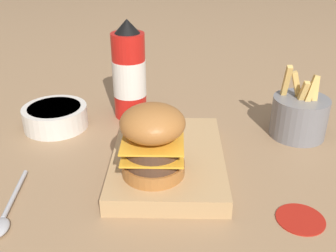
% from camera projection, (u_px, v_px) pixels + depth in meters
% --- Properties ---
extents(ground_plane, '(6.00, 6.00, 0.00)m').
position_uv_depth(ground_plane, '(193.00, 158.00, 0.70)').
color(ground_plane, '#9E7A56').
extents(serving_board, '(0.27, 0.19, 0.03)m').
position_uv_depth(serving_board, '(168.00, 160.00, 0.67)').
color(serving_board, tan).
rests_on(serving_board, ground_plane).
extents(burger, '(0.10, 0.10, 0.11)m').
position_uv_depth(burger, '(153.00, 141.00, 0.58)').
color(burger, '#AD6B33').
rests_on(burger, serving_board).
extents(ketchup_bottle, '(0.07, 0.07, 0.21)m').
position_uv_depth(ketchup_bottle, '(129.00, 74.00, 0.82)').
color(ketchup_bottle, red).
rests_on(ketchup_bottle, ground_plane).
extents(fries_basket, '(0.11, 0.11, 0.14)m').
position_uv_depth(fries_basket, '(299.00, 116.00, 0.76)').
color(fries_basket, slate).
rests_on(fries_basket, ground_plane).
extents(side_bowl, '(0.13, 0.13, 0.04)m').
position_uv_depth(side_bowl, '(55.00, 116.00, 0.80)').
color(side_bowl, silver).
rests_on(side_bowl, ground_plane).
extents(spoon, '(0.16, 0.03, 0.01)m').
position_uv_depth(spoon, '(4.00, 217.00, 0.55)').
color(spoon, '#B2B2B7').
rests_on(spoon, ground_plane).
extents(ketchup_puddle, '(0.07, 0.07, 0.00)m').
position_uv_depth(ketchup_puddle, '(300.00, 219.00, 0.56)').
color(ketchup_puddle, '#B21E14').
rests_on(ketchup_puddle, ground_plane).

